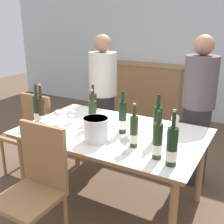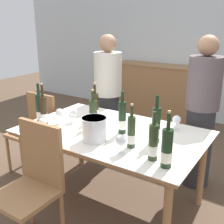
{
  "view_description": "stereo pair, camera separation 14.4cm",
  "coord_description": "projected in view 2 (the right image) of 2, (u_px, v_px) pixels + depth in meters",
  "views": [
    {
      "loc": [
        1.16,
        -2.04,
        1.7
      ],
      "look_at": [
        0.0,
        0.0,
        0.92
      ],
      "focal_mm": 45.0,
      "sensor_mm": 36.0,
      "label": 1
    },
    {
      "loc": [
        1.28,
        -1.97,
        1.7
      ],
      "look_at": [
        0.0,
        0.0,
        0.92
      ],
      "focal_mm": 45.0,
      "sensor_mm": 36.0,
      "label": 2
    }
  ],
  "objects": [
    {
      "name": "back_wall",
      "position": [
        207.0,
        39.0,
        4.62
      ],
      "size": [
        8.0,
        0.1,
        2.8
      ],
      "color": "silver",
      "rests_on": "ground_plane"
    },
    {
      "name": "wine_glass_0",
      "position": [
        121.0,
        141.0,
        2.07
      ],
      "size": [
        0.08,
        0.08,
        0.15
      ],
      "color": "white",
      "rests_on": "dining_table"
    },
    {
      "name": "dining_table",
      "position": [
        112.0,
        138.0,
        2.55
      ],
      "size": [
        1.64,
        1.03,
        0.74
      ],
      "color": "#996B42",
      "rests_on": "ground_plane"
    },
    {
      "name": "wine_bottle_0",
      "position": [
        167.0,
        149.0,
        1.88
      ],
      "size": [
        0.08,
        0.08,
        0.4
      ],
      "color": "black",
      "rests_on": "dining_table"
    },
    {
      "name": "wine_glass_3",
      "position": [
        60.0,
        113.0,
        2.69
      ],
      "size": [
        0.08,
        0.08,
        0.15
      ],
      "color": "white",
      "rests_on": "dining_table"
    },
    {
      "name": "wine_bottle_5",
      "position": [
        40.0,
        109.0,
        2.69
      ],
      "size": [
        0.07,
        0.07,
        0.39
      ],
      "color": "#1E3323",
      "rests_on": "dining_table"
    },
    {
      "name": "chair_near_front",
      "position": [
        33.0,
        179.0,
        2.12
      ],
      "size": [
        0.42,
        0.42,
        0.97
      ],
      "color": "#996B42",
      "rests_on": "ground_plane"
    },
    {
      "name": "wine_bottle_1",
      "position": [
        44.0,
        112.0,
        2.63
      ],
      "size": [
        0.06,
        0.06,
        0.41
      ],
      "color": "#332314",
      "rests_on": "dining_table"
    },
    {
      "name": "wine_glass_2",
      "position": [
        74.0,
        113.0,
        2.72
      ],
      "size": [
        0.08,
        0.08,
        0.14
      ],
      "color": "white",
      "rests_on": "dining_table"
    },
    {
      "name": "chair_left_end",
      "position": [
        35.0,
        126.0,
        3.24
      ],
      "size": [
        0.42,
        0.42,
        0.89
      ],
      "color": "#996B42",
      "rests_on": "ground_plane"
    },
    {
      "name": "wine_bottle_4",
      "position": [
        153.0,
        143.0,
        1.98
      ],
      "size": [
        0.07,
        0.07,
        0.36
      ],
      "color": "#28381E",
      "rests_on": "dining_table"
    },
    {
      "name": "wine_bottle_8",
      "position": [
        93.0,
        114.0,
        2.6
      ],
      "size": [
        0.08,
        0.08,
        0.36
      ],
      "color": "#28381E",
      "rests_on": "dining_table"
    },
    {
      "name": "wine_bottle_3",
      "position": [
        131.0,
        133.0,
        2.18
      ],
      "size": [
        0.06,
        0.06,
        0.36
      ],
      "color": "#28381E",
      "rests_on": "dining_table"
    },
    {
      "name": "sideboard_cabinet",
      "position": [
        154.0,
        91.0,
        5.08
      ],
      "size": [
        1.45,
        0.46,
        0.95
      ],
      "color": "#996B42",
      "rests_on": "ground_plane"
    },
    {
      "name": "wine_glass_1",
      "position": [
        42.0,
        123.0,
        2.42
      ],
      "size": [
        0.07,
        0.07,
        0.15
      ],
      "color": "white",
      "rests_on": "dining_table"
    },
    {
      "name": "wine_bottle_2",
      "position": [
        156.0,
        126.0,
        2.26
      ],
      "size": [
        0.07,
        0.07,
        0.4
      ],
      "color": "black",
      "rests_on": "dining_table"
    },
    {
      "name": "wine_glass_4",
      "position": [
        176.0,
        120.0,
        2.53
      ],
      "size": [
        0.08,
        0.08,
        0.14
      ],
      "color": "white",
      "rests_on": "dining_table"
    },
    {
      "name": "ice_bucket",
      "position": [
        94.0,
        128.0,
        2.3
      ],
      "size": [
        0.21,
        0.21,
        0.2
      ],
      "color": "silver",
      "rests_on": "dining_table"
    },
    {
      "name": "wine_bottle_6",
      "position": [
        95.0,
        108.0,
        2.75
      ],
      "size": [
        0.07,
        0.07,
        0.38
      ],
      "color": "#332314",
      "rests_on": "dining_table"
    },
    {
      "name": "person_host",
      "position": [
        108.0,
        99.0,
        3.44
      ],
      "size": [
        0.33,
        0.33,
        1.54
      ],
      "color": "#2D2D33",
      "rests_on": "ground_plane"
    },
    {
      "name": "person_guest_left",
      "position": [
        201.0,
        115.0,
        2.84
      ],
      "size": [
        0.33,
        0.33,
        1.57
      ],
      "color": "#2D2D33",
      "rests_on": "ground_plane"
    },
    {
      "name": "ground_plane",
      "position": [
        112.0,
        201.0,
        2.76
      ],
      "size": [
        12.0,
        12.0,
        0.0
      ],
      "primitive_type": "plane",
      "color": "brown"
    },
    {
      "name": "wine_bottle_7",
      "position": [
        122.0,
        118.0,
        2.44
      ],
      "size": [
        0.07,
        0.07,
        0.38
      ],
      "color": "black",
      "rests_on": "dining_table"
    }
  ]
}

